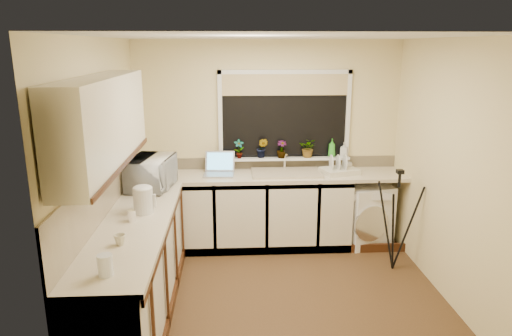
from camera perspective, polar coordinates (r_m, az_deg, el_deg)
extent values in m
plane|color=brown|center=(4.75, 2.82, -15.24)|extent=(3.20, 3.20, 0.00)
plane|color=white|center=(4.12, 3.27, 15.78)|extent=(3.20, 3.20, 0.00)
plane|color=beige|center=(5.73, 1.44, 3.18)|extent=(3.20, 0.00, 3.20)
plane|color=beige|center=(2.87, 6.25, -8.96)|extent=(3.20, 0.00, 3.20)
plane|color=beige|center=(4.40, -18.15, -1.14)|extent=(0.00, 3.00, 3.00)
plane|color=beige|center=(4.72, 22.73, -0.52)|extent=(0.00, 3.00, 3.00)
cube|color=silver|center=(5.64, -1.68, -5.42)|extent=(2.55, 0.60, 0.86)
cube|color=silver|center=(4.35, -14.40, -12.33)|extent=(0.54, 2.40, 0.86)
cube|color=beige|center=(5.52, 1.66, -0.96)|extent=(3.20, 0.60, 0.04)
cube|color=beige|center=(4.16, -14.79, -6.80)|extent=(0.60, 2.40, 0.04)
cube|color=silver|center=(3.82, -18.20, 5.35)|extent=(0.28, 1.90, 0.70)
cube|color=beige|center=(4.15, -18.92, -3.60)|extent=(0.02, 2.40, 0.45)
cube|color=beige|center=(5.77, 1.43, 0.67)|extent=(3.20, 0.02, 0.14)
cube|color=black|center=(5.67, 3.50, 6.38)|extent=(1.50, 0.02, 1.00)
cube|color=tan|center=(5.61, 3.59, 10.14)|extent=(1.50, 0.02, 0.25)
cube|color=white|center=(5.72, 3.48, 1.19)|extent=(1.60, 0.14, 0.03)
cube|color=tan|center=(5.53, 3.73, -0.60)|extent=(0.82, 0.46, 0.03)
cylinder|color=silver|center=(5.67, 3.53, 0.92)|extent=(0.03, 0.03, 0.24)
cube|color=white|center=(5.89, 13.19, -5.49)|extent=(0.65, 0.64, 0.75)
cube|color=#96969D|center=(5.47, -4.58, -0.82)|extent=(0.37, 0.28, 0.02)
cube|color=#5DC1FF|center=(5.61, -4.45, 0.86)|extent=(0.36, 0.13, 0.23)
cylinder|color=silver|center=(4.34, -13.65, -3.92)|extent=(0.18, 0.18, 0.23)
cube|color=beige|center=(5.62, 10.18, -0.36)|extent=(0.48, 0.41, 0.06)
cylinder|color=white|center=(3.29, -17.98, -11.26)|extent=(0.10, 0.10, 0.15)
cylinder|color=white|center=(4.19, -14.98, -5.67)|extent=(0.07, 0.07, 0.10)
imported|color=silver|center=(5.07, -12.70, -0.57)|extent=(0.50, 0.66, 0.33)
imported|color=#999999|center=(5.63, -2.10, 2.35)|extent=(0.13, 0.10, 0.23)
imported|color=#999999|center=(5.65, 0.76, 2.46)|extent=(0.16, 0.15, 0.24)
imported|color=#999999|center=(5.65, 3.17, 2.30)|extent=(0.13, 0.13, 0.21)
imported|color=#999999|center=(5.71, 6.44, 2.47)|extent=(0.26, 0.25, 0.24)
imported|color=green|center=(5.78, 9.28, 2.46)|extent=(0.10, 0.10, 0.22)
imported|color=#999999|center=(5.81, 10.70, 2.23)|extent=(0.10, 0.10, 0.18)
imported|color=beige|center=(5.75, 11.06, 0.17)|extent=(0.17, 0.17, 0.10)
imported|color=beige|center=(3.74, -16.32, -8.43)|extent=(0.12, 0.12, 0.08)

